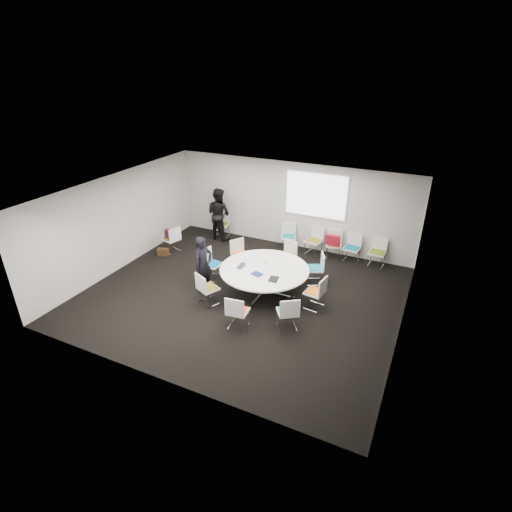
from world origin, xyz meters
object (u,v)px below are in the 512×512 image
at_px(chair_ring_e, 213,269).
at_px(cup, 266,262).
at_px(chair_ring_c, 286,261).
at_px(chair_back_a, 288,242).
at_px(chair_back_c, 333,250).
at_px(laptop, 243,266).
at_px(chair_back_e, 376,258).
at_px(chair_person_back, 222,229).
at_px(chair_ring_h, 287,318).
at_px(person_back, 219,214).
at_px(chair_back_b, 314,246).
at_px(chair_ring_b, 315,274).
at_px(chair_ring_a, 315,298).
at_px(chair_spare_left, 172,244).
at_px(chair_back_d, 351,253).
at_px(chair_ring_f, 208,294).
at_px(brown_bag, 163,252).
at_px(maroon_bag, 171,234).
at_px(chair_ring_g, 238,318).
at_px(chair_ring_d, 240,260).
at_px(person_main, 203,265).
at_px(conference_table, 264,274).

xyz_separation_m(chair_ring_e, cup, (1.59, 0.17, 0.50)).
bearing_deg(chair_ring_c, chair_back_a, -57.08).
distance_m(chair_back_c, laptop, 3.45).
relative_size(chair_back_a, chair_back_e, 1.00).
bearing_deg(chair_person_back, chair_back_c, 168.30).
height_order(chair_ring_h, person_back, person_back).
bearing_deg(chair_back_b, chair_ring_b, 121.70).
height_order(chair_ring_a, chair_spare_left, same).
distance_m(chair_back_c, person_back, 4.05).
xyz_separation_m(chair_ring_c, chair_back_b, (0.40, 1.37, 0.00)).
bearing_deg(cup, chair_ring_b, 36.49).
bearing_deg(chair_ring_a, chair_ring_e, 94.67).
distance_m(chair_ring_b, chair_back_d, 1.84).
bearing_deg(chair_back_b, chair_ring_f, 81.73).
height_order(chair_back_e, brown_bag, chair_back_e).
relative_size(chair_back_d, brown_bag, 2.44).
xyz_separation_m(chair_ring_f, chair_back_c, (2.17, 3.94, 0.00)).
bearing_deg(person_back, cup, 151.20).
height_order(chair_back_e, maroon_bag, chair_back_e).
height_order(chair_ring_g, person_back, person_back).
distance_m(chair_back_b, chair_back_d, 1.21).
relative_size(chair_ring_d, cup, 9.78).
bearing_deg(chair_back_e, chair_ring_h, 75.84).
distance_m(chair_ring_f, cup, 1.76).
xyz_separation_m(person_main, laptop, (0.93, 0.47, -0.04)).
xyz_separation_m(person_back, laptop, (2.35, -2.78, -0.16)).
height_order(person_back, maroon_bag, person_back).
height_order(chair_ring_b, cup, chair_ring_b).
xyz_separation_m(chair_ring_b, chair_back_c, (0.05, 1.76, 0.00)).
relative_size(conference_table, chair_ring_a, 2.66).
bearing_deg(chair_spare_left, chair_back_e, -57.82).
relative_size(chair_back_a, chair_back_d, 1.00).
xyz_separation_m(chair_ring_a, chair_ring_d, (-2.65, 1.08, 0.00)).
bearing_deg(chair_back_e, chair_back_d, 4.55).
distance_m(chair_ring_d, chair_ring_e, 0.98).
relative_size(chair_back_b, chair_back_e, 1.00).
bearing_deg(chair_back_e, chair_back_b, 3.23).
bearing_deg(chair_person_back, chair_ring_g, 111.34).
xyz_separation_m(chair_ring_a, chair_back_c, (-0.34, 2.96, 0.00)).
distance_m(person_main, person_back, 3.54).
distance_m(laptop, brown_bag, 3.45).
height_order(chair_ring_a, chair_ring_d, same).
height_order(chair_ring_a, chair_ring_c, same).
height_order(chair_ring_f, person_main, person_main).
relative_size(chair_ring_h, person_back, 0.49).
xyz_separation_m(conference_table, chair_back_d, (1.66, 2.82, -0.28)).
bearing_deg(brown_bag, chair_ring_f, -32.66).
xyz_separation_m(chair_ring_a, person_main, (-2.92, -0.50, 0.51)).
height_order(chair_ring_e, brown_bag, chair_ring_e).
bearing_deg(chair_ring_c, laptop, 83.48).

